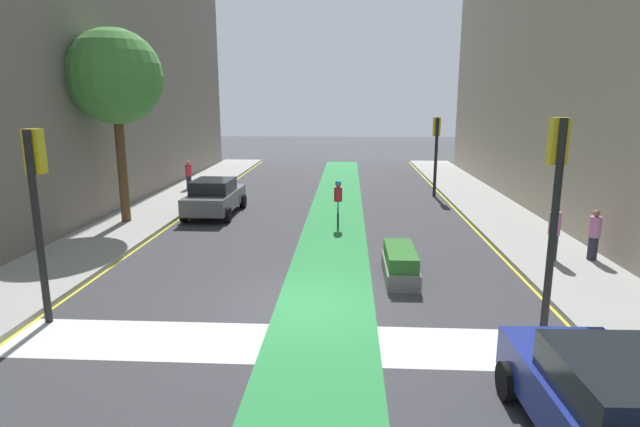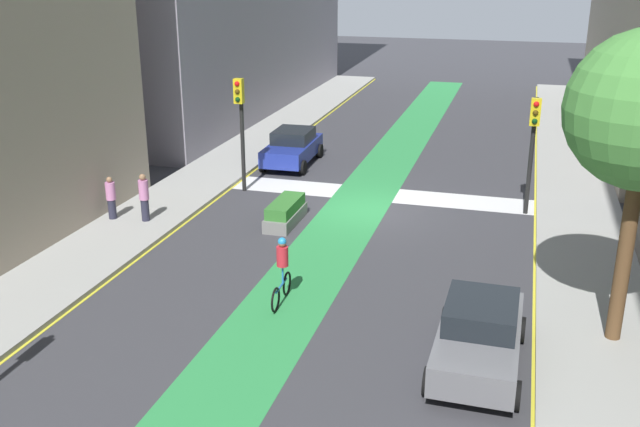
% 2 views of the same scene
% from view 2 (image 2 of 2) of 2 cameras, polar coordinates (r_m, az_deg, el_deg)
% --- Properties ---
extents(ground_plane, '(120.00, 120.00, 0.00)m').
position_cam_2_polar(ground_plane, '(27.08, 3.85, 0.25)').
color(ground_plane, '#38383D').
extents(bike_lane_paint, '(2.40, 60.00, 0.01)m').
position_cam_2_polar(bike_lane_paint, '(27.19, 2.73, 0.36)').
color(bike_lane_paint, '#2D8C47').
rests_on(bike_lane_paint, ground_plane).
extents(crosswalk_band, '(12.00, 1.80, 0.01)m').
position_cam_2_polar(crosswalk_band, '(28.93, 4.69, 1.51)').
color(crosswalk_band, silver).
rests_on(crosswalk_band, ground_plane).
extents(sidewalk_left, '(3.00, 60.00, 0.15)m').
position_cam_2_polar(sidewalk_left, '(26.65, 19.82, -1.07)').
color(sidewalk_left, '#9E9E99').
rests_on(sidewalk_left, ground_plane).
extents(curb_stripe_left, '(0.16, 60.00, 0.01)m').
position_cam_2_polar(curb_stripe_left, '(26.58, 16.60, -0.92)').
color(curb_stripe_left, yellow).
rests_on(curb_stripe_left, ground_plane).
extents(sidewalk_right, '(3.00, 60.00, 0.15)m').
position_cam_2_polar(sidewalk_right, '(29.43, -10.57, 1.70)').
color(sidewalk_right, '#9E9E99').
rests_on(sidewalk_right, ground_plane).
extents(curb_stripe_right, '(0.16, 60.00, 0.01)m').
position_cam_2_polar(curb_stripe_right, '(28.84, -7.88, 1.33)').
color(curb_stripe_right, yellow).
rests_on(curb_stripe_right, ground_plane).
extents(traffic_signal_near_right, '(0.35, 0.52, 4.53)m').
position_cam_2_polar(traffic_signal_near_right, '(28.58, -6.26, 7.80)').
color(traffic_signal_near_right, black).
rests_on(traffic_signal_near_right, ground_plane).
extents(traffic_signal_near_left, '(0.35, 0.52, 4.29)m').
position_cam_2_polar(traffic_signal_near_left, '(26.83, 16.39, 5.99)').
color(traffic_signal_near_left, black).
rests_on(traffic_signal_near_left, ground_plane).
extents(car_blue_right_near, '(2.11, 4.25, 1.57)m').
position_cam_2_polar(car_blue_right_near, '(32.90, -2.18, 5.23)').
color(car_blue_right_near, navy).
rests_on(car_blue_right_near, ground_plane).
extents(car_grey_left_far, '(2.07, 4.23, 1.57)m').
position_cam_2_polar(car_grey_left_far, '(17.16, 12.39, -9.25)').
color(car_grey_left_far, slate).
rests_on(car_grey_left_far, ground_plane).
extents(cyclist_in_lane, '(0.32, 1.73, 1.86)m').
position_cam_2_polar(cyclist_in_lane, '(19.67, -3.00, -4.37)').
color(cyclist_in_lane, black).
rests_on(cyclist_in_lane, ground_plane).
extents(pedestrian_sidewalk_right_a, '(0.34, 0.34, 1.70)m').
position_cam_2_polar(pedestrian_sidewalk_right_a, '(26.00, -13.63, 1.27)').
color(pedestrian_sidewalk_right_a, '#262638').
rests_on(pedestrian_sidewalk_right_a, sidewalk_right).
extents(pedestrian_sidewalk_right_b, '(0.34, 0.34, 1.54)m').
position_cam_2_polar(pedestrian_sidewalk_right_b, '(26.55, -16.07, 1.21)').
color(pedestrian_sidewalk_right_b, '#262638').
rests_on(pedestrian_sidewalk_right_b, sidewalk_right).
extents(median_planter, '(0.88, 2.46, 0.85)m').
position_cam_2_polar(median_planter, '(25.60, -2.73, 0.07)').
color(median_planter, slate).
rests_on(median_planter, ground_plane).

